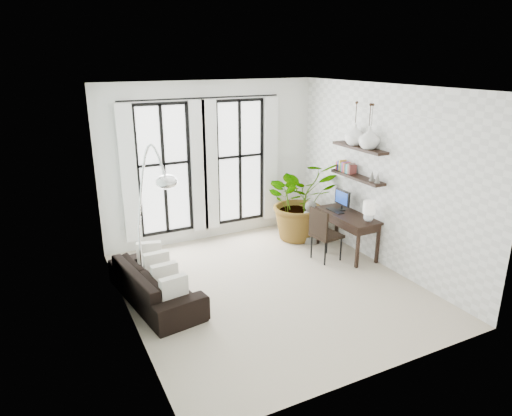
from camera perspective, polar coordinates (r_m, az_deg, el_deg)
floor at (r=7.66m, az=1.75°, el=-9.79°), size 5.00×5.00×0.00m
ceiling at (r=6.77m, az=2.02°, el=14.84°), size 5.00×5.00×0.00m
wall_left at (r=6.34m, az=-16.31°, el=-0.93°), size 0.00×5.00×5.00m
wall_right at (r=8.33m, az=15.66°, el=3.67°), size 0.00×5.00×5.00m
wall_back at (r=9.25m, az=-5.54°, el=5.71°), size 4.50×0.00×4.50m
windows at (r=9.13m, az=-6.54°, el=5.24°), size 3.26×0.13×2.65m
wall_shelves at (r=8.63m, az=12.48°, el=5.31°), size 0.25×1.30×0.60m
sofa at (r=7.30m, az=-12.50°, el=-9.18°), size 1.09×2.12×0.59m
throw_pillows at (r=7.23m, az=-11.84°, el=-7.60°), size 0.40×1.52×0.40m
plant at (r=9.38m, az=5.51°, el=1.08°), size 1.58×1.39×1.68m
desk at (r=8.74m, az=11.54°, el=-1.22°), size 0.57×1.35×1.19m
desk_chair at (r=8.45m, az=8.39°, el=-2.90°), size 0.53×0.53×1.01m
arc_lamp at (r=6.97m, az=-12.94°, el=2.67°), size 0.74×0.69×2.43m
buddha at (r=9.40m, az=6.79°, el=-2.01°), size 0.48×0.48×0.86m
vase_a at (r=8.31m, az=13.98°, el=8.49°), size 0.37×0.37×0.38m
vase_b at (r=8.62m, az=12.26°, el=8.95°), size 0.37×0.37×0.38m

